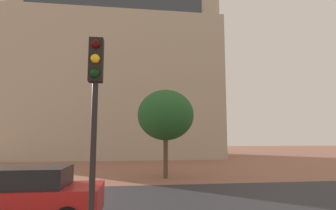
# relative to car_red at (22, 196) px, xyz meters

# --- Properties ---
(ground_plane) EXTENTS (120.00, 120.00, 0.00)m
(ground_plane) POSITION_rel_car_red_xyz_m (4.53, 2.76, -0.75)
(ground_plane) COLOR #93604C
(street_asphalt_strip) EXTENTS (120.00, 7.66, 0.00)m
(street_asphalt_strip) POSITION_rel_car_red_xyz_m (4.53, 1.69, -0.75)
(street_asphalt_strip) COLOR #2D2D33
(street_asphalt_strip) RESTS_ON ground_plane
(landmark_building) EXTENTS (25.08, 13.59, 34.76)m
(landmark_building) POSITION_rel_car_red_xyz_m (1.34, 26.42, 9.42)
(landmark_building) COLOR #B2A893
(landmark_building) RESTS_ON ground_plane
(car_red) EXTENTS (4.58, 2.11, 1.58)m
(car_red) POSITION_rel_car_red_xyz_m (0.00, 0.00, 0.00)
(car_red) COLOR red
(car_red) RESTS_ON ground_plane
(traffic_light_pole) EXTENTS (0.28, 0.34, 4.47)m
(traffic_light_pole) POSITION_rel_car_red_xyz_m (2.45, -3.19, 2.38)
(traffic_light_pole) COLOR black
(traffic_light_pole) RESTS_ON ground_plane
(tree_curb_far) EXTENTS (3.47, 3.47, 5.40)m
(tree_curb_far) POSITION_rel_car_red_xyz_m (5.24, 7.74, 3.07)
(tree_curb_far) COLOR brown
(tree_curb_far) RESTS_ON ground_plane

